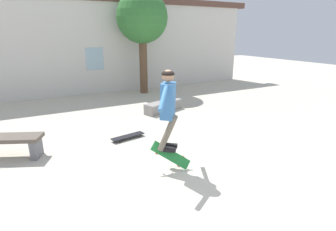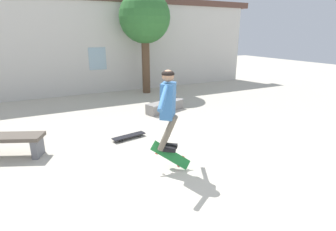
% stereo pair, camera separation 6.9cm
% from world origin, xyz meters
% --- Properties ---
extents(ground_plane, '(40.00, 40.00, 0.00)m').
position_xyz_m(ground_plane, '(0.00, 0.00, 0.00)').
color(ground_plane, beige).
extents(building_backdrop, '(16.73, 0.52, 4.79)m').
position_xyz_m(building_backdrop, '(0.01, 7.82, 2.01)').
color(building_backdrop, beige).
rests_on(building_backdrop, ground_plane).
extents(tree_right, '(2.04, 2.04, 4.07)m').
position_xyz_m(tree_right, '(2.36, 6.81, 3.00)').
color(tree_right, brown).
rests_on(tree_right, ground_plane).
extents(skate_ledge, '(1.43, 0.83, 0.33)m').
position_xyz_m(skate_ledge, '(1.83, 3.91, 0.17)').
color(skate_ledge, gray).
rests_on(skate_ledge, ground_plane).
extents(skater, '(0.88, 1.09, 1.47)m').
position_xyz_m(skater, '(0.21, 0.48, 1.26)').
color(skater, teal).
extents(skateboard_flipping, '(0.72, 0.35, 0.58)m').
position_xyz_m(skateboard_flipping, '(0.23, 0.40, 0.30)').
color(skateboard_flipping, '#237F38').
extents(skateboard_resting, '(0.85, 0.35, 0.08)m').
position_xyz_m(skateboard_resting, '(0.02, 2.20, 0.07)').
color(skateboard_resting, black).
rests_on(skateboard_resting, ground_plane).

